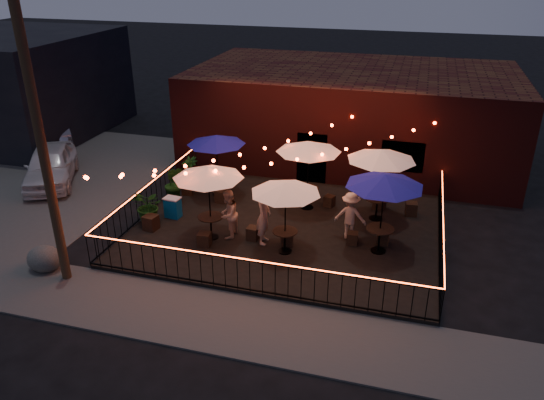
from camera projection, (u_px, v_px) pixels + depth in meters
The scene contains 38 objects.
ground at pixel (270, 260), 16.35m from camera, with size 110.00×110.00×0.00m, color black.
patio at pixel (286, 228), 18.06m from camera, with size 10.00×8.00×0.15m, color black.
sidewalk at pixel (235, 323), 13.51m from camera, with size 18.00×2.50×0.05m, color #4A4844.
parking_lot at pixel (28, 173), 22.80m from camera, with size 11.00×12.00×0.02m, color #4A4844.
brick_building at pixel (352, 114), 23.97m from camera, with size 14.00×8.00×4.00m.
utility_pole at pixel (42, 148), 13.73m from camera, with size 0.26×0.26×8.00m, color #3C2F18.
fence_front at pixel (250, 276), 14.33m from camera, with size 10.00×0.04×1.04m.
fence_left at pixel (152, 196), 19.05m from camera, with size 0.04×8.00×1.04m.
fence_right at pixel (441, 232), 16.58m from camera, with size 0.04×8.00×1.04m.
festoon_lights at pixel (254, 161), 17.02m from camera, with size 10.02×8.72×1.32m.
cafe_table_0 at pixel (208, 174), 16.39m from camera, with size 2.77×2.77×2.47m.
cafe_table_1 at pixel (216, 140), 19.48m from camera, with size 2.81×2.81×2.40m.
cafe_table_2 at pixel (286, 189), 15.60m from camera, with size 2.24×2.24×2.35m.
cafe_table_3 at pixel (309, 148), 18.39m from camera, with size 2.80×2.80×2.53m.
cafe_table_4 at pixel (385, 181), 15.54m from camera, with size 3.10×3.10×2.59m.
cafe_table_5 at pixel (381, 156), 17.57m from camera, with size 2.67×2.67×2.56m.
bistro_chair_0 at pixel (151, 222), 17.75m from camera, with size 0.42×0.42×0.50m, color black.
bistro_chair_1 at pixel (204, 240), 16.74m from camera, with size 0.39×0.39×0.46m, color black.
bistro_chair_2 at pixel (188, 188), 20.38m from camera, with size 0.41×0.41×0.49m, color black.
bistro_chair_3 at pixel (222, 196), 19.72m from camera, with size 0.40×0.40×0.47m, color black.
bistro_chair_4 at pixel (253, 233), 17.14m from camera, with size 0.36×0.36×0.43m, color black.
bistro_chair_5 at pixel (287, 239), 16.79m from camera, with size 0.37×0.37×0.44m, color black.
bistro_chair_6 at pixel (289, 191), 20.13m from camera, with size 0.39×0.39×0.47m, color black.
bistro_chair_7 at pixel (329, 201), 19.40m from camera, with size 0.34×0.34×0.41m, color black.
bistro_chair_8 at pixel (352, 238), 16.88m from camera, with size 0.34×0.34×0.40m, color black.
bistro_chair_9 at pixel (383, 238), 16.85m from camera, with size 0.36×0.36×0.43m, color black.
bistro_chair_10 at pixel (379, 202), 19.21m from camera, with size 0.41×0.41×0.48m, color black.
bistro_chair_11 at pixel (411, 209), 18.73m from camera, with size 0.40×0.40×0.47m, color black.
patron_a at pixel (263, 216), 16.66m from camera, with size 0.67×0.44×1.85m, color tan.
patron_b at pixel (228, 214), 17.04m from camera, with size 0.80×0.62×1.64m, color tan.
patron_c at pixel (350, 216), 17.00m from camera, with size 1.03×0.59×1.59m, color beige.
potted_shrub_a at pixel (149, 206), 18.07m from camera, with size 1.09×0.94×1.21m, color #0E3F0F.
potted_shrub_b at pixel (175, 184), 19.58m from camera, with size 0.77×0.62×1.41m, color #113C13.
potted_shrub_c at pixel (190, 173), 20.71m from camera, with size 0.72×0.72×1.28m, color #1D3E10.
cooler at pixel (173, 207), 18.52m from camera, with size 0.60×0.46×0.74m.
boulder at pixel (44, 259), 15.69m from camera, with size 0.96×0.82×0.75m, color #44433F.
car_white at pixel (50, 165), 21.59m from camera, with size 1.77×4.39×1.50m, color silver.
car_silver at pixel (47, 126), 26.32m from camera, with size 1.68×4.83×1.59m, color gray.
Camera 1 is at (3.88, -13.49, 8.60)m, focal length 35.00 mm.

